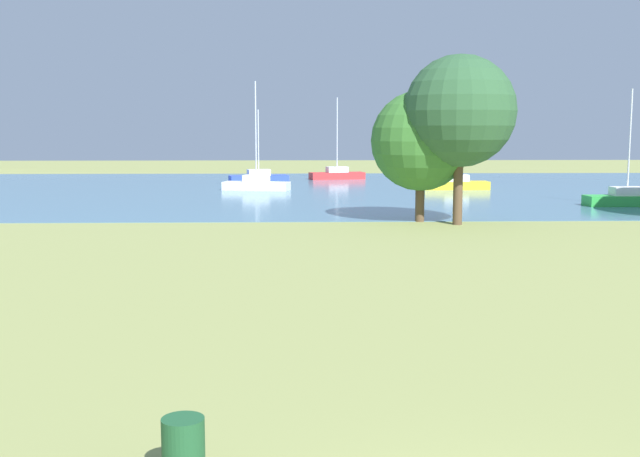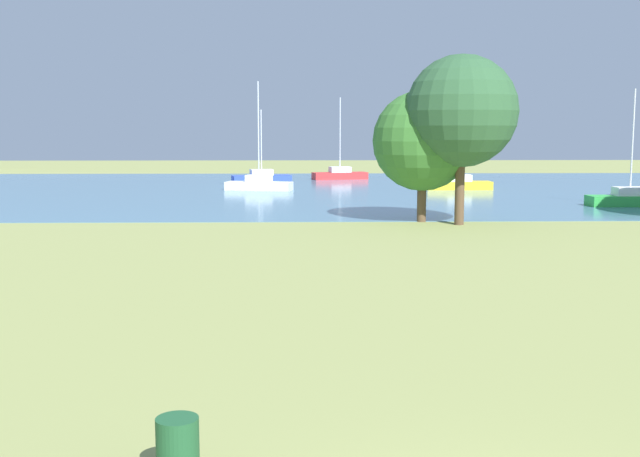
# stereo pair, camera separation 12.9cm
# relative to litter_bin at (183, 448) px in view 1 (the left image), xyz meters

# --- Properties ---
(ground_plane) EXTENTS (160.00, 160.00, 0.00)m
(ground_plane) POSITION_rel_litter_bin_xyz_m (3.67, 19.53, -0.40)
(ground_plane) COLOR #8C9351
(litter_bin) EXTENTS (0.56, 0.56, 0.80)m
(litter_bin) POSITION_rel_litter_bin_xyz_m (0.00, 0.00, 0.00)
(litter_bin) COLOR #1E512D
(litter_bin) RESTS_ON ground
(water_surface) EXTENTS (140.00, 40.00, 0.02)m
(water_surface) POSITION_rel_litter_bin_xyz_m (3.67, 47.53, -0.39)
(water_surface) COLOR teal
(water_surface) RESTS_ON ground
(sailboat_green) EXTENTS (4.84, 1.64, 6.70)m
(sailboat_green) POSITION_rel_litter_bin_xyz_m (20.68, 34.74, 0.06)
(sailboat_green) COLOR green
(sailboat_green) RESTS_ON water_surface
(sailboat_yellow) EXTENTS (4.82, 1.58, 7.93)m
(sailboat_yellow) POSITION_rel_litter_bin_xyz_m (13.20, 47.02, 0.08)
(sailboat_yellow) COLOR yellow
(sailboat_yellow) RESTS_ON water_surface
(sailboat_white) EXTENTS (5.02, 2.56, 7.80)m
(sailboat_white) POSITION_rel_litter_bin_xyz_m (-1.39, 46.90, 0.07)
(sailboat_white) COLOR white
(sailboat_white) RESTS_ON water_surface
(sailboat_red) EXTENTS (5.02, 2.61, 7.11)m
(sailboat_red) POSITION_rel_litter_bin_xyz_m (5.11, 58.86, 0.06)
(sailboat_red) COLOR red
(sailboat_red) RESTS_ON water_surface
(sailboat_blue) EXTENTS (5.02, 2.64, 5.96)m
(sailboat_blue) POSITION_rel_litter_bin_xyz_m (-1.57, 54.58, 0.05)
(sailboat_blue) COLOR blue
(sailboat_blue) RESTS_ON water_surface
(tree_west_far) EXTENTS (4.80, 4.80, 6.30)m
(tree_west_far) POSITION_rel_litter_bin_xyz_m (7.46, 27.62, 3.49)
(tree_west_far) COLOR brown
(tree_west_far) RESTS_ON ground
(tree_east_near) EXTENTS (5.19, 5.19, 7.88)m
(tree_east_near) POSITION_rel_litter_bin_xyz_m (9.05, 26.39, 4.86)
(tree_east_near) COLOR brown
(tree_east_near) RESTS_ON ground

